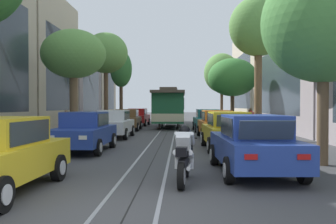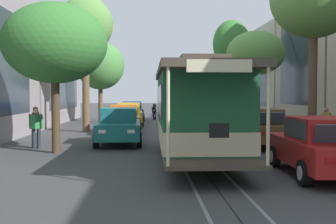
# 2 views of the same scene
# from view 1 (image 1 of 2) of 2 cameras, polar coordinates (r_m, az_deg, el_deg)

# --- Properties ---
(ground_plane) EXTENTS (160.00, 160.00, 0.00)m
(ground_plane) POSITION_cam_1_polar(r_m,az_deg,el_deg) (24.23, -0.22, -3.35)
(ground_plane) COLOR #424244
(trolley_track_rails) EXTENTS (1.14, 53.31, 0.01)m
(trolley_track_rails) POSITION_cam_1_polar(r_m,az_deg,el_deg) (26.75, -0.01, -2.93)
(trolley_track_rails) COLOR gray
(trolley_track_rails) RESTS_ON ground
(building_facade_left) EXTENTS (5.59, 45.01, 10.00)m
(building_facade_left) POSITION_cam_1_polar(r_m,az_deg,el_deg) (29.18, -21.23, 6.38)
(building_facade_left) COLOR beige
(building_facade_left) RESTS_ON ground
(building_facade_right) EXTENTS (5.64, 45.01, 10.30)m
(building_facade_right) POSITION_cam_1_polar(r_m,az_deg,el_deg) (30.00, 20.48, 5.65)
(building_facade_right) COLOR gray
(building_facade_right) RESTS_ON ground
(parked_car_blue_second_left) EXTENTS (2.03, 4.37, 1.58)m
(parked_car_blue_second_left) POSITION_cam_1_polar(r_m,az_deg,el_deg) (14.82, -13.08, -3.02)
(parked_car_blue_second_left) COLOR #233D93
(parked_car_blue_second_left) RESTS_ON ground
(parked_car_white_mid_left) EXTENTS (2.01, 4.37, 1.58)m
(parked_car_white_mid_left) POSITION_cam_1_polar(r_m,az_deg,el_deg) (20.89, -8.56, -1.85)
(parked_car_white_mid_left) COLOR silver
(parked_car_white_mid_left) RESTS_ON ground
(parked_car_brown_fourth_left) EXTENTS (2.07, 4.39, 1.58)m
(parked_car_brown_fourth_left) POSITION_cam_1_polar(r_m,az_deg,el_deg) (27.20, -6.48, -1.20)
(parked_car_brown_fourth_left) COLOR brown
(parked_car_brown_fourth_left) RESTS_ON ground
(parked_car_red_fifth_left) EXTENTS (2.12, 4.41, 1.58)m
(parked_car_red_fifth_left) POSITION_cam_1_polar(r_m,az_deg,el_deg) (33.58, -4.82, -0.79)
(parked_car_red_fifth_left) COLOR red
(parked_car_red_fifth_left) RESTS_ON ground
(parked_car_blue_near_right) EXTENTS (2.10, 4.41, 1.58)m
(parked_car_blue_near_right) POSITION_cam_1_polar(r_m,az_deg,el_deg) (10.00, 13.37, -4.93)
(parked_car_blue_near_right) COLOR #233D93
(parked_car_blue_near_right) RESTS_ON ground
(parked_car_yellow_second_right) EXTENTS (2.10, 4.40, 1.58)m
(parked_car_yellow_second_right) POSITION_cam_1_polar(r_m,az_deg,el_deg) (15.22, 9.46, -2.90)
(parked_car_yellow_second_right) COLOR gold
(parked_car_yellow_second_right) RESTS_ON ground
(parked_car_orange_mid_right) EXTENTS (2.09, 4.40, 1.58)m
(parked_car_orange_mid_right) POSITION_cam_1_polar(r_m,az_deg,el_deg) (20.54, 7.64, -1.90)
(parked_car_orange_mid_right) COLOR orange
(parked_car_orange_mid_right) RESTS_ON ground
(parked_car_teal_fourth_right) EXTENTS (2.07, 4.39, 1.58)m
(parked_car_teal_fourth_right) POSITION_cam_1_polar(r_m,az_deg,el_deg) (25.96, 6.25, -1.30)
(parked_car_teal_fourth_right) COLOR #196B70
(parked_car_teal_fourth_right) RESTS_ON ground
(street_tree_kerb_left_second) EXTENTS (3.50, 3.15, 5.97)m
(street_tree_kerb_left_second) POSITION_cam_1_polar(r_m,az_deg,el_deg) (20.38, -14.73, 8.70)
(street_tree_kerb_left_second) COLOR brown
(street_tree_kerb_left_second) RESTS_ON ground
(street_tree_kerb_left_mid) EXTENTS (3.42, 3.26, 7.55)m
(street_tree_kerb_left_mid) POSITION_cam_1_polar(r_m,az_deg,el_deg) (28.92, -9.81, 9.09)
(street_tree_kerb_left_mid) COLOR brown
(street_tree_kerb_left_mid) RESTS_ON ground
(street_tree_kerb_left_fourth) EXTENTS (2.33, 2.07, 7.75)m
(street_tree_kerb_left_fourth) POSITION_cam_1_polar(r_m,az_deg,el_deg) (39.00, -7.44, 6.64)
(street_tree_kerb_left_fourth) COLOR #4C3826
(street_tree_kerb_left_fourth) RESTS_ON ground
(street_tree_kerb_right_near) EXTENTS (3.75, 3.70, 6.26)m
(street_tree_kerb_right_near) POSITION_cam_1_polar(r_m,az_deg,el_deg) (12.30, 23.37, 12.88)
(street_tree_kerb_right_near) COLOR brown
(street_tree_kerb_right_near) RESTS_ON ground
(street_tree_kerb_right_second) EXTENTS (3.18, 2.78, 7.80)m
(street_tree_kerb_right_second) POSITION_cam_1_polar(r_m,az_deg,el_deg) (20.74, 14.10, 12.73)
(street_tree_kerb_right_second) COLOR brown
(street_tree_kerb_right_second) RESTS_ON ground
(street_tree_kerb_right_mid) EXTENTS (3.88, 3.58, 5.58)m
(street_tree_kerb_right_mid) POSITION_cam_1_polar(r_m,az_deg,el_deg) (28.94, 10.16, 5.39)
(street_tree_kerb_right_mid) COLOR #4C3826
(street_tree_kerb_right_mid) RESTS_ON ground
(street_tree_kerb_right_fourth) EXTENTS (3.79, 3.88, 7.44)m
(street_tree_kerb_right_fourth) POSITION_cam_1_polar(r_m,az_deg,el_deg) (39.10, 8.50, 6.09)
(street_tree_kerb_right_fourth) COLOR brown
(street_tree_kerb_right_fourth) RESTS_ON ground
(cable_car_trolley) EXTENTS (2.62, 9.15, 3.28)m
(cable_car_trolley) POSITION_cam_1_polar(r_m,az_deg,el_deg) (30.41, 0.23, 0.66)
(cable_car_trolley) COLOR #1E5B38
(cable_car_trolley) RESTS_ON ground
(motorcycle_with_rider) EXTENTS (0.60, 1.99, 1.37)m
(motorcycle_with_rider) POSITION_cam_1_polar(r_m,az_deg,el_deg) (8.56, 2.57, -6.92)
(motorcycle_with_rider) COLOR black
(motorcycle_with_rider) RESTS_ON ground
(pedestrian_on_left_pavement) EXTENTS (0.55, 0.42, 1.61)m
(pedestrian_on_left_pavement) POSITION_cam_1_polar(r_m,az_deg,el_deg) (27.72, 12.73, -0.95)
(pedestrian_on_left_pavement) COLOR #282D38
(pedestrian_on_left_pavement) RESTS_ON ground
(pedestrian_on_right_pavement) EXTENTS (0.55, 0.40, 1.54)m
(pedestrian_on_right_pavement) POSITION_cam_1_polar(r_m,az_deg,el_deg) (25.82, -15.83, -1.19)
(pedestrian_on_right_pavement) COLOR slate
(pedestrian_on_right_pavement) RESTS_ON ground
(pedestrian_crossing_far) EXTENTS (0.55, 0.37, 1.69)m
(pedestrian_crossing_far) POSITION_cam_1_polar(r_m,az_deg,el_deg) (27.55, 12.94, -0.87)
(pedestrian_crossing_far) COLOR #4C4233
(pedestrian_crossing_far) RESTS_ON ground
(fire_hydrant) EXTENTS (0.40, 0.22, 0.84)m
(fire_hydrant) POSITION_cam_1_polar(r_m,az_deg,el_deg) (16.15, -16.99, -4.05)
(fire_hydrant) COLOR #B2B2B7
(fire_hydrant) RESTS_ON ground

